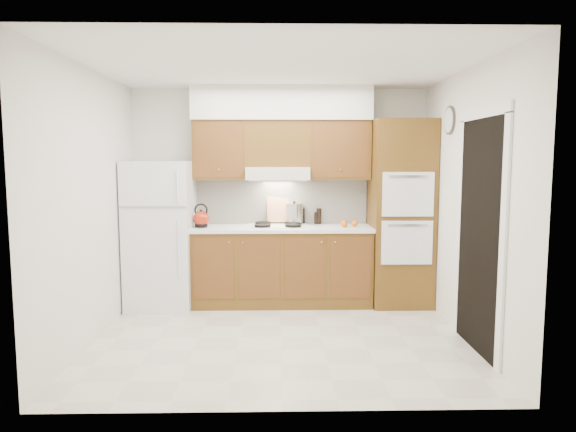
# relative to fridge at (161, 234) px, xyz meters

# --- Properties ---
(floor) EXTENTS (3.60, 3.60, 0.00)m
(floor) POSITION_rel_fridge_xyz_m (1.41, -1.14, -0.86)
(floor) COLOR beige
(floor) RESTS_ON ground
(ceiling) EXTENTS (3.60, 3.60, 0.00)m
(ceiling) POSITION_rel_fridge_xyz_m (1.41, -1.14, 1.74)
(ceiling) COLOR white
(ceiling) RESTS_ON wall_back
(wall_back) EXTENTS (3.60, 0.02, 2.60)m
(wall_back) POSITION_rel_fridge_xyz_m (1.41, 0.36, 0.44)
(wall_back) COLOR white
(wall_back) RESTS_ON floor
(wall_left) EXTENTS (0.02, 3.00, 2.60)m
(wall_left) POSITION_rel_fridge_xyz_m (-0.40, -1.14, 0.44)
(wall_left) COLOR white
(wall_left) RESTS_ON floor
(wall_right) EXTENTS (0.02, 3.00, 2.60)m
(wall_right) POSITION_rel_fridge_xyz_m (3.21, -1.14, 0.44)
(wall_right) COLOR white
(wall_right) RESTS_ON floor
(fridge) EXTENTS (0.75, 0.72, 1.72)m
(fridge) POSITION_rel_fridge_xyz_m (0.00, 0.00, 0.00)
(fridge) COLOR white
(fridge) RESTS_ON floor
(base_cabinets) EXTENTS (2.11, 0.60, 0.90)m
(base_cabinets) POSITION_rel_fridge_xyz_m (1.43, 0.06, -0.41)
(base_cabinets) COLOR brown
(base_cabinets) RESTS_ON floor
(countertop) EXTENTS (2.13, 0.62, 0.04)m
(countertop) POSITION_rel_fridge_xyz_m (1.43, 0.05, 0.06)
(countertop) COLOR white
(countertop) RESTS_ON base_cabinets
(backsplash) EXTENTS (2.11, 0.03, 0.56)m
(backsplash) POSITION_rel_fridge_xyz_m (1.43, 0.34, 0.36)
(backsplash) COLOR white
(backsplash) RESTS_ON countertop
(oven_cabinet) EXTENTS (0.70, 0.65, 2.20)m
(oven_cabinet) POSITION_rel_fridge_xyz_m (2.85, 0.03, 0.24)
(oven_cabinet) COLOR brown
(oven_cabinet) RESTS_ON floor
(upper_cab_left) EXTENTS (0.63, 0.33, 0.70)m
(upper_cab_left) POSITION_rel_fridge_xyz_m (0.69, 0.19, 0.99)
(upper_cab_left) COLOR brown
(upper_cab_left) RESTS_ON wall_back
(upper_cab_right) EXTENTS (0.73, 0.33, 0.70)m
(upper_cab_right) POSITION_rel_fridge_xyz_m (2.12, 0.19, 0.99)
(upper_cab_right) COLOR brown
(upper_cab_right) RESTS_ON wall_back
(range_hood) EXTENTS (0.75, 0.45, 0.15)m
(range_hood) POSITION_rel_fridge_xyz_m (1.38, 0.13, 0.71)
(range_hood) COLOR silver
(range_hood) RESTS_ON wall_back
(upper_cab_over_hood) EXTENTS (0.75, 0.33, 0.55)m
(upper_cab_over_hood) POSITION_rel_fridge_xyz_m (1.38, 0.19, 1.06)
(upper_cab_over_hood) COLOR brown
(upper_cab_over_hood) RESTS_ON range_hood
(soffit) EXTENTS (2.13, 0.36, 0.40)m
(soffit) POSITION_rel_fridge_xyz_m (1.43, 0.18, 1.54)
(soffit) COLOR silver
(soffit) RESTS_ON wall_back
(cooktop) EXTENTS (0.74, 0.50, 0.01)m
(cooktop) POSITION_rel_fridge_xyz_m (1.38, 0.07, 0.09)
(cooktop) COLOR white
(cooktop) RESTS_ON countertop
(doorway) EXTENTS (0.02, 0.90, 2.10)m
(doorway) POSITION_rel_fridge_xyz_m (3.19, -1.49, 0.19)
(doorway) COLOR black
(doorway) RESTS_ON floor
(wall_clock) EXTENTS (0.02, 0.30, 0.30)m
(wall_clock) POSITION_rel_fridge_xyz_m (3.19, -0.59, 1.29)
(wall_clock) COLOR #3F3833
(wall_clock) RESTS_ON wall_right
(kettle) EXTENTS (0.22, 0.22, 0.19)m
(kettle) POSITION_rel_fridge_xyz_m (0.48, 0.00, 0.18)
(kettle) COLOR maroon
(kettle) RESTS_ON countertop
(cutting_board) EXTENTS (0.27, 0.10, 0.35)m
(cutting_board) POSITION_rel_fridge_xyz_m (1.38, 0.31, 0.28)
(cutting_board) COLOR tan
(cutting_board) RESTS_ON countertop
(stock_pot) EXTENTS (0.28, 0.28, 0.23)m
(stock_pot) POSITION_rel_fridge_xyz_m (1.58, 0.24, 0.22)
(stock_pot) COLOR silver
(stock_pot) RESTS_ON cooktop
(condiment_a) EXTENTS (0.07, 0.07, 0.20)m
(condiment_a) POSITION_rel_fridge_xyz_m (1.69, 0.31, 0.18)
(condiment_a) COLOR black
(condiment_a) RESTS_ON countertop
(condiment_b) EXTENTS (0.08, 0.08, 0.19)m
(condiment_b) POSITION_rel_fridge_xyz_m (1.89, 0.31, 0.18)
(condiment_b) COLOR black
(condiment_b) RESTS_ON countertop
(condiment_c) EXTENTS (0.06, 0.06, 0.15)m
(condiment_c) POSITION_rel_fridge_xyz_m (1.86, 0.30, 0.15)
(condiment_c) COLOR black
(condiment_c) RESTS_ON countertop
(orange_near) EXTENTS (0.10, 0.10, 0.08)m
(orange_near) POSITION_rel_fridge_xyz_m (2.17, -0.01, 0.12)
(orange_near) COLOR orange
(orange_near) RESTS_ON countertop
(orange_far) EXTENTS (0.08, 0.08, 0.08)m
(orange_far) POSITION_rel_fridge_xyz_m (2.30, 0.06, 0.12)
(orange_far) COLOR orange
(orange_far) RESTS_ON countertop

